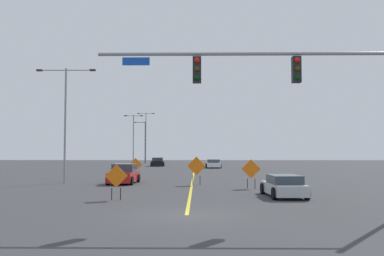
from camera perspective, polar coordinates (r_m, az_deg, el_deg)
name	(u,v)px	position (r m, az deg, el deg)	size (l,w,h in m)	color
ground	(187,215)	(16.47, -0.74, -12.03)	(177.56, 177.56, 0.00)	#38383A
road_centre_stripe	(195,166)	(65.64, 0.43, -5.32)	(0.16, 98.64, 0.01)	yellow
traffic_signal_assembly	(296,85)	(16.92, 14.24, 5.87)	(12.02, 0.44, 6.86)	gray
street_lamp_far_left	(146,134)	(79.41, -6.44, -0.84)	(3.32, 0.24, 9.78)	gray
street_lamp_near_left	(144,140)	(81.04, -6.65, -1.67)	(2.28, 0.24, 8.17)	black
street_lamp_mid_left	(133,136)	(63.45, -8.15, -1.14)	(2.91, 0.24, 7.98)	gray
street_lamp_near_right	(65,114)	(33.62, -17.20, 1.82)	(4.67, 0.24, 9.00)	gray
construction_sign_right_lane	(116,178)	(21.66, -10.48, -6.82)	(1.18, 0.07, 1.81)	orange
construction_sign_right_shoulder	(135,165)	(38.61, -7.86, -5.18)	(1.20, 0.33, 1.83)	orange
construction_sign_median_near	(196,167)	(30.22, 0.62, -5.46)	(1.36, 0.24, 2.08)	orange
construction_sign_left_lane	(251,170)	(27.83, 8.21, -5.82)	(1.26, 0.31, 1.95)	orange
car_white_near	(213,164)	(59.25, 2.97, -5.00)	(2.21, 4.17, 1.23)	white
car_black_passing	(158,162)	(66.08, -4.80, -4.74)	(2.29, 4.04, 1.37)	black
car_red_approaching	(124,175)	(32.02, -9.45, -6.41)	(2.11, 3.91, 1.51)	red
car_silver_far	(284,186)	(23.30, 12.63, -7.89)	(2.10, 4.10, 1.20)	#B7BABF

